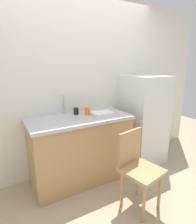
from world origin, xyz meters
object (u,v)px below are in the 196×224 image
chair (138,166)px  cup_black (76,111)px  refrigerator (144,120)px  cup_orange (87,111)px  dish_tray (102,114)px

chair → cup_black: (-0.33, 0.94, 0.47)m
refrigerator → chair: (-0.79, -0.78, -0.21)m
cup_black → cup_orange: cup_orange is taller
refrigerator → cup_orange: refrigerator is taller
refrigerator → cup_black: refrigerator is taller
refrigerator → cup_orange: bearing=175.7°
refrigerator → cup_orange: size_ratio=13.15×
dish_tray → cup_black: size_ratio=3.03×
chair → cup_orange: 1.00m
chair → cup_black: 1.10m
refrigerator → dish_tray: size_ratio=5.10×
chair → refrigerator: bearing=32.8°
refrigerator → cup_black: size_ratio=15.45×
chair → cup_orange: (-0.20, 0.85, 0.48)m
refrigerator → chair: refrigerator is taller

